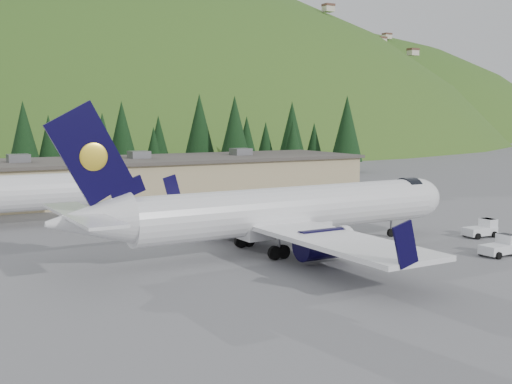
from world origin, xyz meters
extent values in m
plane|color=slate|center=(0.00, 0.00, 0.00)|extent=(600.00, 600.00, 0.00)
cylinder|color=white|center=(0.00, 0.00, 3.26)|extent=(26.93, 4.49, 3.60)
ellipsoid|color=white|center=(13.41, 0.45, 3.26)|extent=(4.80, 3.76, 3.60)
cylinder|color=black|center=(12.45, 0.42, 3.69)|extent=(1.44, 3.01, 2.97)
cone|color=white|center=(-16.28, -0.54, 3.64)|extent=(5.87, 3.79, 3.60)
cube|color=white|center=(-0.96, -0.03, 1.74)|extent=(7.76, 3.32, 0.96)
cube|color=white|center=(-1.92, -0.06, 2.30)|extent=(6.35, 32.73, 0.34)
cube|color=black|center=(-3.89, 16.17, 3.54)|extent=(1.94, 0.21, 2.75)
cube|color=black|center=(-2.81, -16.39, 3.54)|extent=(1.94, 0.21, 2.75)
cylinder|color=black|center=(-1.14, 5.52, 1.49)|extent=(4.10, 2.34, 2.20)
cylinder|color=white|center=(0.68, 5.58, 1.49)|extent=(0.65, 2.36, 2.34)
cube|color=white|center=(-1.14, 5.52, 2.01)|extent=(2.11, 0.31, 0.86)
cylinder|color=black|center=(-0.77, -5.59, 1.49)|extent=(4.10, 2.34, 2.20)
cylinder|color=white|center=(1.05, -5.53, 1.49)|extent=(0.65, 2.36, 2.34)
cube|color=white|center=(-0.77, -5.59, 2.01)|extent=(2.11, 0.31, 0.86)
cube|color=black|center=(-16.09, -0.54, 8.12)|extent=(5.93, 0.48, 7.03)
ellipsoid|color=yellow|center=(-15.90, -0.34, 7.93)|extent=(1.90, 0.24, 1.90)
ellipsoid|color=yellow|center=(-15.89, -0.72, 7.93)|extent=(1.90, 0.24, 1.90)
cube|color=black|center=(-13.60, -0.45, 5.63)|extent=(2.65, 0.33, 1.90)
cube|color=white|center=(-16.76, -0.56, 4.12)|extent=(2.89, 12.05, 0.21)
cylinder|color=slate|center=(10.53, 0.35, 0.86)|extent=(0.20, 0.20, 1.72)
cylinder|color=black|center=(10.53, 0.35, 0.36)|extent=(0.74, 0.29, 0.73)
cylinder|color=slate|center=(-2.96, 2.49, 0.96)|extent=(0.24, 0.24, 1.92)
cylinder|color=black|center=(-2.58, 2.50, 0.53)|extent=(1.06, 0.37, 1.05)
cylinder|color=black|center=(-3.34, 2.48, 0.53)|extent=(1.06, 0.37, 1.05)
cylinder|color=slate|center=(-2.79, -2.68, 0.96)|extent=(0.24, 0.24, 1.92)
cylinder|color=black|center=(-2.40, -2.67, 0.53)|extent=(1.06, 0.37, 1.05)
cylinder|color=black|center=(-3.17, -2.69, 0.53)|extent=(1.06, 0.37, 1.05)
cube|color=silver|center=(12.53, -9.67, 0.54)|extent=(3.06, 1.68, 0.69)
cube|color=silver|center=(13.52, -9.60, 1.14)|extent=(1.08, 1.45, 0.89)
cube|color=black|center=(13.52, -9.60, 1.53)|extent=(0.97, 1.34, 0.10)
cylinder|color=black|center=(13.47, -8.82, 0.28)|extent=(0.57, 0.25, 0.55)
cylinder|color=black|center=(11.50, -8.95, 0.28)|extent=(0.57, 0.25, 0.55)
cylinder|color=black|center=(11.60, -10.53, 0.28)|extent=(0.57, 0.25, 0.55)
cube|color=silver|center=(17.32, -3.50, 0.54)|extent=(3.00, 1.58, 0.69)
cube|color=silver|center=(18.30, -3.54, 1.13)|extent=(1.03, 1.41, 0.88)
cube|color=black|center=(18.30, -3.54, 1.52)|extent=(0.93, 1.31, 0.10)
cylinder|color=black|center=(18.33, -2.75, 0.27)|extent=(0.56, 0.24, 0.55)
cylinder|color=black|center=(18.27, -4.32, 0.27)|extent=(0.56, 0.24, 0.55)
cylinder|color=black|center=(16.37, -2.68, 0.27)|extent=(0.56, 0.24, 0.55)
cylinder|color=black|center=(16.31, -4.25, 0.27)|extent=(0.56, 0.24, 0.55)
cube|color=tan|center=(-5.00, 38.00, 2.40)|extent=(70.00, 16.00, 4.80)
cube|color=#47423D|center=(-5.00, 38.00, 4.95)|extent=(71.00, 17.00, 0.40)
cube|color=slate|center=(-15.00, 38.00, 5.60)|extent=(2.50, 2.50, 1.00)
cube|color=slate|center=(0.00, 38.00, 5.60)|extent=(2.50, 2.50, 1.00)
cube|color=slate|center=(15.00, 38.00, 5.60)|extent=(2.50, 2.50, 1.00)
imported|color=#E1D700|center=(8.53, -2.90, 0.85)|extent=(0.73, 0.71, 1.69)
cone|color=black|center=(-11.69, 54.74, 7.36)|extent=(5.40, 5.40, 11.05)
cone|color=black|center=(-7.43, 58.78, 6.21)|extent=(4.55, 4.55, 9.32)
cone|color=black|center=(-3.98, 62.11, 6.03)|extent=(4.42, 4.42, 9.05)
cone|color=black|center=(-0.24, 54.58, 6.39)|extent=(4.68, 4.68, 9.58)
cone|color=black|center=(4.40, 59.81, 7.50)|extent=(5.50, 5.50, 11.24)
cone|color=black|center=(9.90, 60.13, 5.08)|extent=(3.72, 3.72, 7.62)
cone|color=black|center=(13.13, 66.56, 6.15)|extent=(4.51, 4.51, 9.23)
cone|color=black|center=(18.52, 60.55, 8.32)|extent=(6.10, 6.10, 12.48)
cone|color=black|center=(22.49, 54.78, 8.07)|extent=(5.92, 5.92, 12.11)
cone|color=black|center=(27.14, 59.23, 6.11)|extent=(4.48, 4.48, 9.16)
cone|color=black|center=(31.45, 59.91, 5.50)|extent=(4.03, 4.03, 8.24)
cone|color=black|center=(34.26, 54.91, 5.80)|extent=(4.25, 4.25, 8.70)
cone|color=black|center=(38.96, 62.88, 7.72)|extent=(5.66, 5.66, 11.58)
cone|color=black|center=(43.46, 61.91, 5.38)|extent=(3.94, 3.94, 8.07)
cone|color=black|center=(47.03, 56.13, 8.32)|extent=(6.10, 6.10, 12.48)
ellipsoid|color=#29571B|center=(40.00, 200.00, -85.00)|extent=(420.00, 300.00, 300.00)
ellipsoid|color=#29571B|center=(160.00, 240.00, -85.00)|extent=(392.00, 280.00, 280.00)
camera|label=1|loc=(-26.72, -42.98, 10.57)|focal=45.00mm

